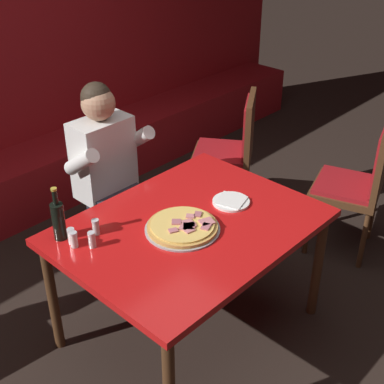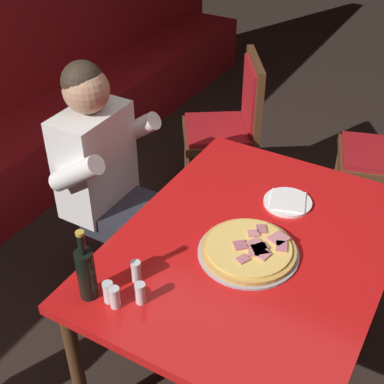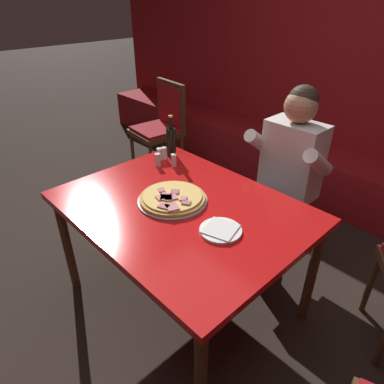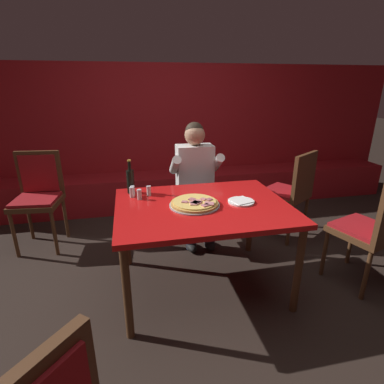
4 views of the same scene
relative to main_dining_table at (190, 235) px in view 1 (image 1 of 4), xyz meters
The scene contains 13 objects.
ground_plane 0.68m from the main_dining_table, ahead, with size 24.00×24.00×0.00m, color black.
booth_bench 1.91m from the main_dining_table, 90.00° to the left, with size 6.46×0.48×0.46m, color maroon.
main_dining_table is the anchor object (origin of this frame).
pizza 0.11m from the main_dining_table, behind, with size 0.39×0.39×0.05m.
plate_white_paper 0.32m from the main_dining_table, ahead, with size 0.21×0.21×0.02m.
beer_bottle 0.69m from the main_dining_table, 144.25° to the left, with size 0.07×0.07×0.29m.
shaker_oregano 0.61m from the main_dining_table, 152.72° to the left, with size 0.04×0.04×0.09m.
shaker_black_pepper 0.50m from the main_dining_table, 144.14° to the left, with size 0.04×0.04×0.09m.
shaker_parmesan 0.62m from the main_dining_table, 149.52° to the left, with size 0.04×0.04×0.09m.
shaker_red_pepper_flakes 0.53m from the main_dining_table, 156.08° to the left, with size 0.04×0.04×0.09m.
diner_seated_blue_shirt 0.82m from the main_dining_table, 80.67° to the left, with size 0.53×0.53×1.27m.
dining_chair_by_booth 1.40m from the main_dining_table, 11.81° to the right, with size 0.55×0.55×0.99m.
dining_chair_near_left 1.33m from the main_dining_table, 29.58° to the left, with size 0.61×0.61×0.98m.
Camera 1 is at (-1.69, -1.61, 2.33)m, focal length 50.00 mm.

